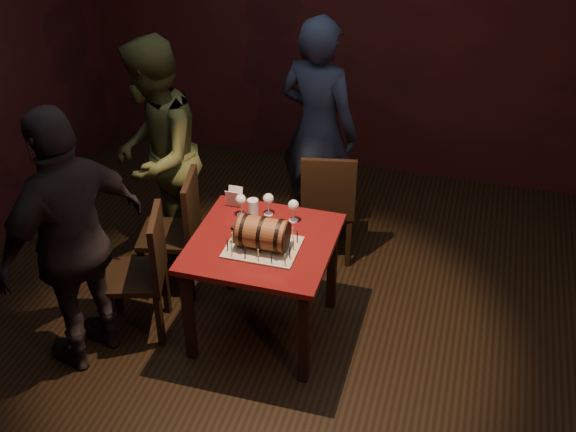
# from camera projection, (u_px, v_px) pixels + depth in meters

# --- Properties ---
(room_shell) EXTENTS (5.04, 5.04, 2.80)m
(room_shell) POSITION_uv_depth(u_px,v_px,m) (281.00, 155.00, 4.18)
(room_shell) COLOR black
(room_shell) RESTS_ON ground
(pub_table) EXTENTS (0.90, 0.90, 0.75)m
(pub_table) POSITION_uv_depth(u_px,v_px,m) (263.00, 255.00, 4.65)
(pub_table) COLOR #490C0D
(pub_table) RESTS_ON ground
(cake_board) EXTENTS (0.45, 0.35, 0.01)m
(cake_board) POSITION_uv_depth(u_px,v_px,m) (263.00, 247.00, 4.52)
(cake_board) COLOR #A49A84
(cake_board) RESTS_ON pub_table
(barrel_cake) EXTENTS (0.37, 0.22, 0.22)m
(barrel_cake) POSITION_uv_depth(u_px,v_px,m) (262.00, 233.00, 4.46)
(barrel_cake) COLOR brown
(barrel_cake) RESTS_ON cake_board
(birthday_candles) EXTENTS (0.40, 0.30, 0.09)m
(birthday_candles) POSITION_uv_depth(u_px,v_px,m) (263.00, 241.00, 4.49)
(birthday_candles) COLOR #F5E592
(birthday_candles) RESTS_ON cake_board
(wine_glass_left) EXTENTS (0.07, 0.07, 0.16)m
(wine_glass_left) POSITION_uv_depth(u_px,v_px,m) (241.00, 201.00, 4.77)
(wine_glass_left) COLOR silver
(wine_glass_left) RESTS_ON pub_table
(wine_glass_mid) EXTENTS (0.07, 0.07, 0.16)m
(wine_glass_mid) POSITION_uv_depth(u_px,v_px,m) (268.00, 200.00, 4.78)
(wine_glass_mid) COLOR silver
(wine_glass_mid) RESTS_ON pub_table
(wine_glass_right) EXTENTS (0.07, 0.07, 0.16)m
(wine_glass_right) POSITION_uv_depth(u_px,v_px,m) (293.00, 206.00, 4.71)
(wine_glass_right) COLOR silver
(wine_glass_right) RESTS_ON pub_table
(pint_of_ale) EXTENTS (0.07, 0.07, 0.15)m
(pint_of_ale) POSITION_uv_depth(u_px,v_px,m) (253.00, 210.00, 4.76)
(pint_of_ale) COLOR silver
(pint_of_ale) RESTS_ON pub_table
(menu_card) EXTENTS (0.10, 0.05, 0.13)m
(menu_card) POSITION_uv_depth(u_px,v_px,m) (234.00, 198.00, 4.90)
(menu_card) COLOR white
(menu_card) RESTS_ON pub_table
(chair_back) EXTENTS (0.47, 0.47, 0.93)m
(chair_back) POSITION_uv_depth(u_px,v_px,m) (328.00, 201.00, 5.41)
(chair_back) COLOR black
(chair_back) RESTS_ON ground
(chair_left_rear) EXTENTS (0.47, 0.47, 0.93)m
(chair_left_rear) POSITION_uv_depth(u_px,v_px,m) (179.00, 227.00, 5.12)
(chair_left_rear) COLOR black
(chair_left_rear) RESTS_ON ground
(chair_left_front) EXTENTS (0.50, 0.50, 0.93)m
(chair_left_front) POSITION_uv_depth(u_px,v_px,m) (145.00, 268.00, 4.72)
(chair_left_front) COLOR black
(chair_left_front) RESTS_ON ground
(person_back) EXTENTS (0.75, 0.60, 1.81)m
(person_back) POSITION_uv_depth(u_px,v_px,m) (318.00, 130.00, 5.56)
(person_back) COLOR #1B2337
(person_back) RESTS_ON ground
(person_left_rear) EXTENTS (0.83, 0.98, 1.77)m
(person_left_rear) POSITION_uv_depth(u_px,v_px,m) (155.00, 156.00, 5.25)
(person_left_rear) COLOR #3D4422
(person_left_rear) RESTS_ON ground
(person_left_front) EXTENTS (0.79, 1.13, 1.78)m
(person_left_front) POSITION_uv_depth(u_px,v_px,m) (74.00, 242.00, 4.34)
(person_left_front) COLOR black
(person_left_front) RESTS_ON ground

